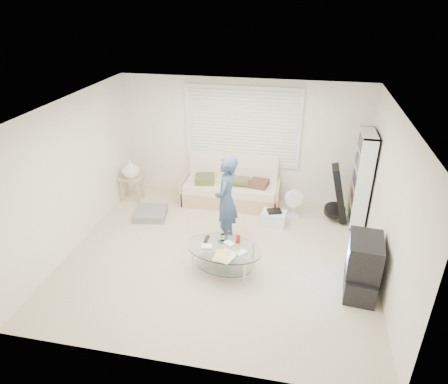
% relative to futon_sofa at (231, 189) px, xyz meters
% --- Properties ---
extents(ground, '(5.00, 5.00, 0.00)m').
position_rel_futon_sofa_xyz_m(ground, '(0.16, -1.87, -0.32)').
color(ground, '#B8AB8F').
rests_on(ground, ground).
extents(room_shell, '(5.02, 4.52, 2.51)m').
position_rel_futon_sofa_xyz_m(room_shell, '(0.16, -1.39, 1.31)').
color(room_shell, white).
rests_on(room_shell, ground).
extents(window_blinds, '(2.32, 0.08, 1.62)m').
position_rel_futon_sofa_xyz_m(window_blinds, '(0.16, 0.33, 1.23)').
color(window_blinds, silver).
rests_on(window_blinds, ground).
extents(futon_sofa, '(1.99, 0.80, 0.97)m').
position_rel_futon_sofa_xyz_m(futon_sofa, '(0.00, 0.00, 0.00)').
color(futon_sofa, tan).
rests_on(futon_sofa, ground).
extents(grey_floor_pillow, '(0.70, 0.70, 0.13)m').
position_rel_futon_sofa_xyz_m(grey_floor_pillow, '(-1.43, -0.89, -0.25)').
color(grey_floor_pillow, slate).
rests_on(grey_floor_pillow, ground).
extents(side_table, '(0.45, 0.36, 0.90)m').
position_rel_futon_sofa_xyz_m(side_table, '(-2.06, -0.26, 0.35)').
color(side_table, tan).
rests_on(side_table, ground).
extents(bookshelf, '(0.28, 0.75, 1.78)m').
position_rel_futon_sofa_xyz_m(bookshelf, '(2.48, -0.26, 0.57)').
color(bookshelf, white).
rests_on(bookshelf, ground).
extents(guitar_case, '(0.44, 0.41, 1.10)m').
position_rel_futon_sofa_xyz_m(guitar_case, '(2.11, -0.32, 0.17)').
color(guitar_case, black).
rests_on(guitar_case, ground).
extents(floor_fan, '(0.36, 0.25, 0.59)m').
position_rel_futon_sofa_xyz_m(floor_fan, '(1.30, -0.34, 0.02)').
color(floor_fan, white).
rests_on(floor_fan, ground).
extents(storage_bin, '(0.48, 0.37, 0.32)m').
position_rel_futon_sofa_xyz_m(storage_bin, '(0.96, -0.72, -0.18)').
color(storage_bin, white).
rests_on(storage_bin, ground).
extents(tv_unit, '(0.51, 0.85, 0.89)m').
position_rel_futon_sofa_xyz_m(tv_unit, '(2.35, -2.32, 0.11)').
color(tv_unit, black).
rests_on(tv_unit, ground).
extents(coffee_table, '(1.31, 0.94, 0.57)m').
position_rel_futon_sofa_xyz_m(coffee_table, '(0.31, -2.29, 0.04)').
color(coffee_table, silver).
rests_on(coffee_table, ground).
extents(standing_person, '(0.41, 0.60, 1.59)m').
position_rel_futon_sofa_xyz_m(standing_person, '(0.17, -1.39, 0.48)').
color(standing_person, navy).
rests_on(standing_person, ground).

